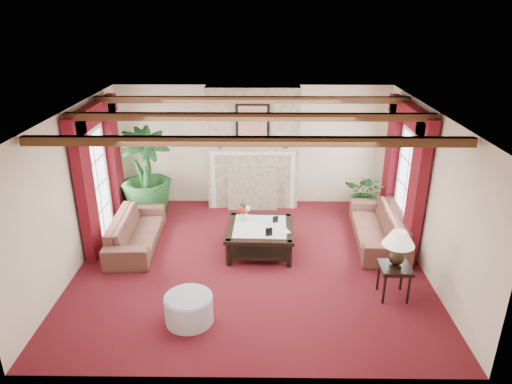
{
  "coord_description": "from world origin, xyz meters",
  "views": [
    {
      "loc": [
        0.18,
        -7.1,
        4.27
      ],
      "look_at": [
        0.09,
        0.4,
        1.19
      ],
      "focal_mm": 32.0,
      "sensor_mm": 36.0,
      "label": 1
    }
  ],
  "objects_px": {
    "sofa_left": "(136,226)",
    "sofa_right": "(379,222)",
    "side_table": "(393,281)",
    "ottoman": "(189,309)",
    "coffee_table": "(260,239)",
    "potted_palm": "(148,192)"
  },
  "relations": [
    {
      "from": "side_table",
      "to": "sofa_left",
      "type": "bearing_deg",
      "value": 160.01
    },
    {
      "from": "potted_palm",
      "to": "side_table",
      "type": "xyz_separation_m",
      "value": [
        4.52,
        -3.01,
        -0.26
      ]
    },
    {
      "from": "sofa_left",
      "to": "sofa_right",
      "type": "distance_m",
      "value": 4.64
    },
    {
      "from": "sofa_left",
      "to": "potted_palm",
      "type": "relative_size",
      "value": 0.95
    },
    {
      "from": "sofa_left",
      "to": "sofa_right",
      "type": "bearing_deg",
      "value": -90.16
    },
    {
      "from": "sofa_left",
      "to": "ottoman",
      "type": "height_order",
      "value": "sofa_left"
    },
    {
      "from": "sofa_right",
      "to": "side_table",
      "type": "distance_m",
      "value": 1.82
    },
    {
      "from": "sofa_right",
      "to": "coffee_table",
      "type": "bearing_deg",
      "value": -76.37
    },
    {
      "from": "sofa_left",
      "to": "sofa_right",
      "type": "xyz_separation_m",
      "value": [
        4.63,
        0.19,
        0.03
      ]
    },
    {
      "from": "sofa_left",
      "to": "side_table",
      "type": "xyz_separation_m",
      "value": [
        4.45,
        -1.62,
        -0.12
      ]
    },
    {
      "from": "potted_palm",
      "to": "coffee_table",
      "type": "xyz_separation_m",
      "value": [
        2.43,
        -1.59,
        -0.28
      ]
    },
    {
      "from": "coffee_table",
      "to": "sofa_right",
      "type": "bearing_deg",
      "value": 11.49
    },
    {
      "from": "sofa_left",
      "to": "coffee_table",
      "type": "height_order",
      "value": "sofa_left"
    },
    {
      "from": "ottoman",
      "to": "side_table",
      "type": "bearing_deg",
      "value": 11.65
    },
    {
      "from": "sofa_right",
      "to": "coffee_table",
      "type": "relative_size",
      "value": 1.82
    },
    {
      "from": "sofa_left",
      "to": "side_table",
      "type": "height_order",
      "value": "sofa_left"
    },
    {
      "from": "coffee_table",
      "to": "ottoman",
      "type": "height_order",
      "value": "coffee_table"
    },
    {
      "from": "ottoman",
      "to": "sofa_right",
      "type": "bearing_deg",
      "value": 36.59
    },
    {
      "from": "coffee_table",
      "to": "side_table",
      "type": "bearing_deg",
      "value": -32.34
    },
    {
      "from": "sofa_left",
      "to": "side_table",
      "type": "distance_m",
      "value": 4.73
    },
    {
      "from": "potted_palm",
      "to": "sofa_left",
      "type": "bearing_deg",
      "value": -86.79
    },
    {
      "from": "sofa_left",
      "to": "coffee_table",
      "type": "bearing_deg",
      "value": -97.25
    }
  ]
}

